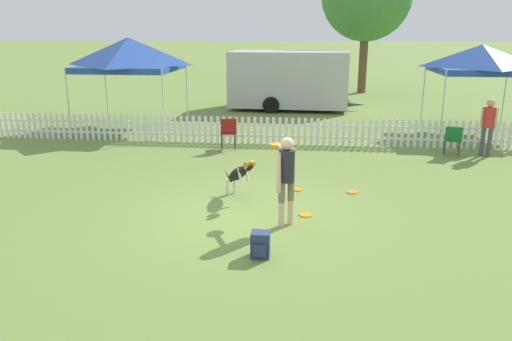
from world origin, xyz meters
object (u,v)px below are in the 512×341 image
Objects in this scene: frisbee_midfield at (297,189)px; canopy_tent_main at (481,59)px; folding_chair_blue_left at (453,138)px; handler_person at (286,170)px; equipment_trailer at (289,79)px; frisbee_near_dog at (352,192)px; backpack_on_grass at (260,245)px; spectator_standing at (489,122)px; folding_chair_center at (228,130)px; frisbee_near_handler at (306,215)px; leaping_dog at (239,173)px; canopy_tent_secondary at (129,54)px.

canopy_tent_main is at bearing 50.00° from frisbee_midfield.
frisbee_midfield is 0.29× the size of folding_chair_blue_left.
handler_person is 13.21m from equipment_trailer.
frisbee_near_dog is at bearing -78.01° from equipment_trailer.
spectator_standing reaches higher than backpack_on_grass.
frisbee_near_dog is 3.71m from backpack_on_grass.
folding_chair_blue_left is at bearing -114.90° from canopy_tent_main.
handler_person reaches higher than spectator_standing.
equipment_trailer reaches higher than folding_chair_center.
folding_chair_blue_left is at bearing 165.91° from folding_chair_center.
handler_person reaches higher than backpack_on_grass.
handler_person reaches higher than frisbee_near_dog.
handler_person is 1.17m from frisbee_near_handler.
leaping_dog is 0.32× the size of canopy_tent_secondary.
folding_chair_blue_left is at bearing 55.70° from backpack_on_grass.
frisbee_near_dog is at bearing 56.18° from frisbee_near_handler.
canopy_tent_main reaches higher than leaping_dog.
canopy_tent_main reaches higher than folding_chair_center.
backpack_on_grass is 0.07× the size of equipment_trailer.
spectator_standing is at bearing -101.40° from canopy_tent_main.
frisbee_midfield is 6.26m from spectator_standing.
leaping_dog reaches higher than folding_chair_center.
folding_chair_blue_left is 0.29× the size of canopy_tent_main.
backpack_on_grass reaches higher than frisbee_near_dog.
backpack_on_grass is at bearing 89.86° from folding_chair_center.
leaping_dog is 4.39m from folding_chair_center.
equipment_trailer reaches higher than frisbee_near_dog.
canopy_tent_main is (5.93, 8.85, 1.42)m from handler_person.
canopy_tent_main is 1.83× the size of spectator_standing.
spectator_standing reaches higher than folding_chair_center.
canopy_tent_secondary is (-5.94, 6.47, 2.53)m from frisbee_midfield.
folding_chair_center is (-2.09, 3.59, 0.55)m from frisbee_midfield.
canopy_tent_main is 11.70m from canopy_tent_secondary.
leaping_dog is 2.52m from frisbee_near_dog.
leaping_dog is 4.17× the size of frisbee_near_handler.
frisbee_near_handler is 10.34m from canopy_tent_main.
canopy_tent_secondary reaches higher than frisbee_midfield.
handler_person is 6.69× the size of frisbee_near_dog.
spectator_standing is (-0.67, -3.33, -1.48)m from canopy_tent_main.
equipment_trailer is (-4.84, 7.72, 0.79)m from folding_chair_blue_left.
frisbee_near_handler and frisbee_midfield have the same top height.
leaping_dog reaches higher than folding_chair_blue_left.
frisbee_near_handler is at bearing -123.82° from frisbee_near_dog.
canopy_tent_main reaches higher than backpack_on_grass.
folding_chair_blue_left reaches higher than frisbee_near_handler.
folding_chair_blue_left is 6.28m from folding_chair_center.
canopy_tent_main reaches higher than equipment_trailer.
frisbee_midfield is 9.14m from canopy_tent_secondary.
backpack_on_grass is 11.49m from canopy_tent_secondary.
handler_person reaches higher than folding_chair_blue_left.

